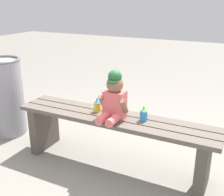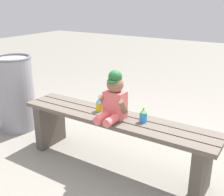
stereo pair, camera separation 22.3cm
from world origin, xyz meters
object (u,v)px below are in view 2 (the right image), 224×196
Objects in this scene: park_bench at (114,132)px; child_figure at (114,98)px; sippy_cup_right at (143,115)px; sippy_cup_left at (99,105)px; trash_bin at (15,93)px.

child_figure is (0.02, -0.04, 0.33)m from park_bench.
park_bench is at bearing -173.35° from sippy_cup_right.
child_figure is 3.26× the size of sippy_cup_left.
child_figure is at bearing -61.20° from park_bench.
trash_bin reaches higher than sippy_cup_right.
sippy_cup_left is 1.18m from trash_bin.
child_figure is 1.39m from trash_bin.
trash_bin is (-1.60, 0.05, -0.12)m from sippy_cup_right.
park_bench is at bearing 118.80° from child_figure.
park_bench is 2.11× the size of trash_bin.
sippy_cup_right is (0.25, 0.03, 0.21)m from park_bench.
park_bench is 1.35m from trash_bin.
sippy_cup_left is 0.15× the size of trash_bin.
trash_bin is at bearing 177.58° from sippy_cup_left.
sippy_cup_left reaches higher than park_bench.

